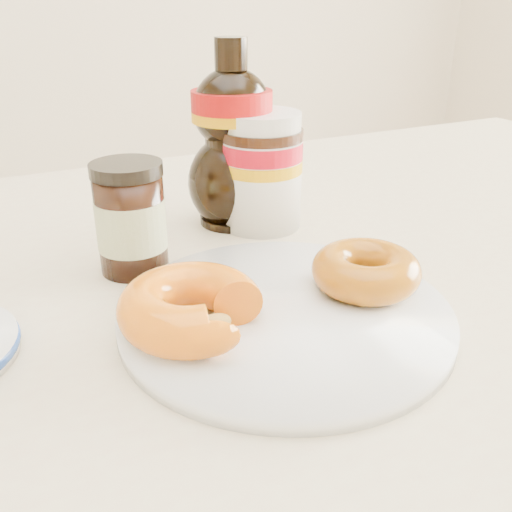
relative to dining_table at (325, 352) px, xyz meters
name	(u,v)px	position (x,y,z in m)	size (l,w,h in m)	color
dining_table	(325,352)	(0.00, 0.00, 0.00)	(1.40, 0.90, 0.75)	beige
plate	(285,314)	(-0.08, -0.05, 0.09)	(0.25, 0.25, 0.01)	white
donut_bitten	(191,307)	(-0.15, -0.05, 0.11)	(0.10, 0.10, 0.04)	orange
donut_whole	(366,270)	(0.00, -0.05, 0.11)	(0.09, 0.09, 0.03)	#8D4109
nutella_jar	(261,166)	(0.00, 0.14, 0.15)	(0.09, 0.09, 0.12)	white
syrup_bottle	(232,135)	(-0.02, 0.16, 0.18)	(0.10, 0.08, 0.19)	black
dark_jar	(131,219)	(-0.15, 0.09, 0.13)	(0.06, 0.06, 0.10)	black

